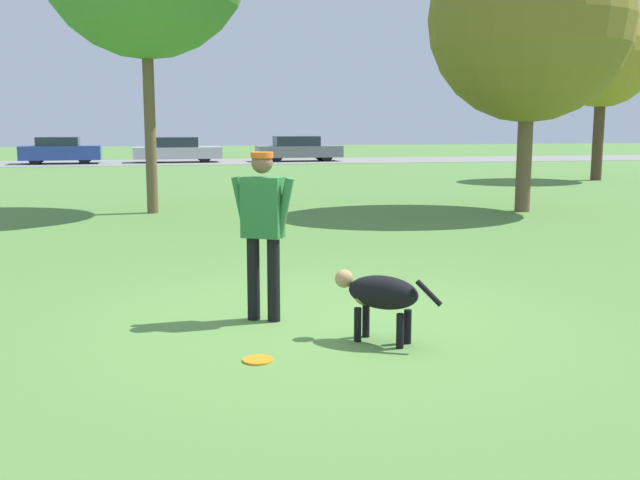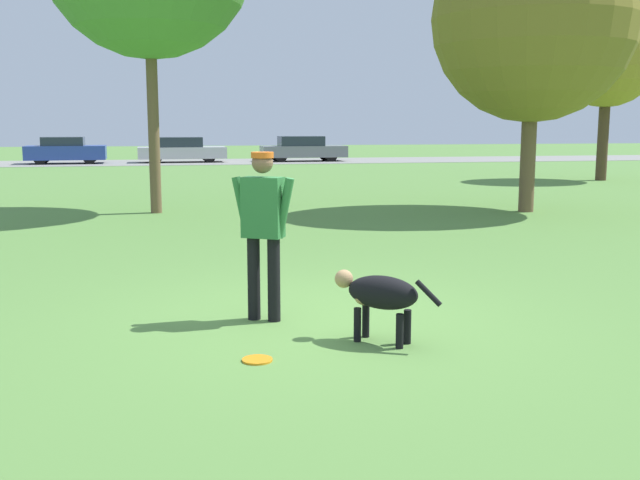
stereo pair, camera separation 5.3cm
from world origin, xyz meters
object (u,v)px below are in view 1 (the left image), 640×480
at_px(dog, 379,294).
at_px(tree_far_right, 603,56).
at_px(parked_car_blue, 60,151).
at_px(parked_car_grey, 298,149).
at_px(person, 263,222).
at_px(frisbee, 258,360).
at_px(tree_near_right, 530,20).
at_px(parked_car_silver, 177,150).

xyz_separation_m(dog, tree_far_right, (13.10, 17.55, 3.86)).
xyz_separation_m(parked_car_blue, parked_car_grey, (11.96, 0.01, -0.00)).
bearing_deg(person, tree_far_right, 78.88).
xyz_separation_m(frisbee, tree_near_right, (7.30, 9.67, 4.25)).
bearing_deg(parked_car_silver, tree_far_right, -48.48).
relative_size(tree_far_right, parked_car_blue, 1.58).
height_order(person, tree_near_right, tree_near_right).
bearing_deg(parked_car_grey, tree_near_right, -88.51).
bearing_deg(dog, parked_car_blue, -36.06).
height_order(tree_far_right, parked_car_blue, tree_far_right).
distance_m(dog, parked_car_grey, 32.95).
bearing_deg(person, parked_car_blue, 129.90).
distance_m(dog, tree_near_right, 11.79).
relative_size(tree_near_right, parked_car_silver, 1.46).
relative_size(person, frisbee, 6.59).
distance_m(tree_near_right, parked_car_blue, 26.88).
xyz_separation_m(frisbee, parked_car_grey, (6.20, 32.90, 0.64)).
distance_m(person, parked_car_grey, 32.14).
height_order(frisbee, parked_car_grey, parked_car_grey).
xyz_separation_m(tree_near_right, tree_far_right, (6.97, 8.22, 0.06)).
bearing_deg(parked_car_grey, parked_car_blue, 178.83).
bearing_deg(tree_far_right, person, -130.29).
relative_size(dog, tree_far_right, 0.14).
height_order(tree_near_right, tree_far_right, tree_near_right).
relative_size(frisbee, parked_car_silver, 0.06).
bearing_deg(frisbee, parked_car_blue, 99.93).
height_order(tree_far_right, parked_car_silver, tree_far_right).
bearing_deg(parked_car_grey, parked_car_silver, 176.96).
bearing_deg(parked_car_silver, parked_car_grey, -3.67).
bearing_deg(parked_car_silver, tree_near_right, -74.31).
bearing_deg(tree_near_right, parked_car_grey, 92.72).
height_order(parked_car_blue, parked_car_grey, parked_car_blue).
xyz_separation_m(person, frisbee, (-0.23, -1.32, -1.02)).
bearing_deg(frisbee, parked_car_silver, 90.18).
xyz_separation_m(person, tree_near_right, (7.08, 8.34, 3.24)).
bearing_deg(parked_car_silver, parked_car_blue, -179.71).
relative_size(tree_far_right, parked_car_silver, 1.37).
relative_size(frisbee, parked_car_blue, 0.07).
xyz_separation_m(frisbee, tree_far_right, (14.27, 17.89, 4.31)).
distance_m(dog, parked_car_blue, 33.28).
bearing_deg(parked_car_blue, parked_car_silver, -0.06).
relative_size(frisbee, tree_near_right, 0.04).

